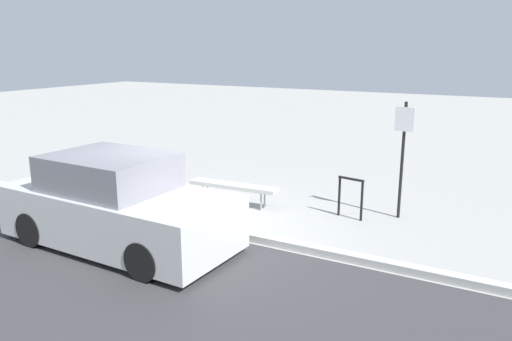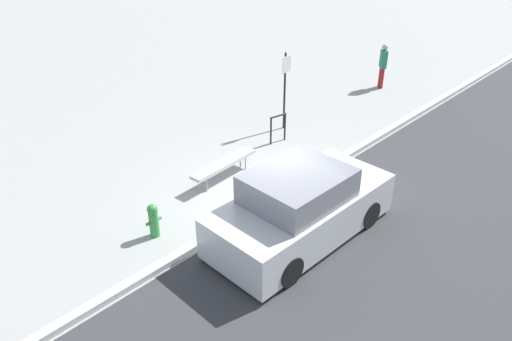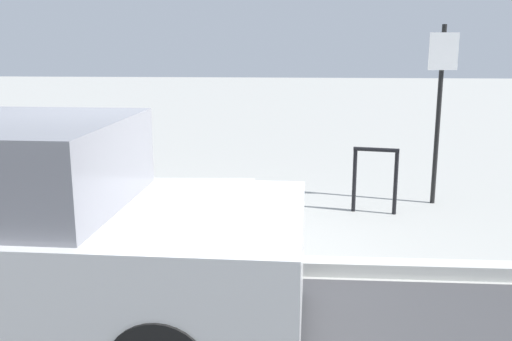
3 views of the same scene
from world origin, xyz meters
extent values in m
plane|color=#9E9E99|center=(0.00, 0.00, 0.00)|extent=(60.00, 60.00, 0.00)
cube|color=#B7B7B2|center=(0.00, 0.00, 0.07)|extent=(60.00, 0.20, 0.13)
cylinder|color=#99999E|center=(-0.87, 1.45, 0.19)|extent=(0.04, 0.04, 0.38)
cylinder|color=#99999E|center=(0.53, 1.53, 0.19)|extent=(0.04, 0.04, 0.38)
cylinder|color=#99999E|center=(-0.88, 1.63, 0.19)|extent=(0.04, 0.04, 0.38)
cylinder|color=#99999E|center=(0.52, 1.70, 0.19)|extent=(0.04, 0.04, 0.38)
cube|color=#B2B2AD|center=(-0.17, 1.58, 0.42)|extent=(2.02, 0.43, 0.08)
cylinder|color=black|center=(2.05, 2.02, 0.40)|extent=(0.05, 0.05, 0.80)
cylinder|color=black|center=(2.54, 1.93, 0.40)|extent=(0.05, 0.05, 0.80)
cylinder|color=black|center=(2.29, 1.97, 0.80)|extent=(0.55, 0.15, 0.05)
cylinder|color=black|center=(3.13, 2.47, 1.15)|extent=(0.06, 0.06, 2.30)
cube|color=white|center=(3.13, 2.43, 1.97)|extent=(0.36, 0.02, 0.46)
cylinder|color=#338C3F|center=(-2.77, 0.93, 0.30)|extent=(0.20, 0.20, 0.60)
sphere|color=#338C3F|center=(-2.77, 0.93, 0.66)|extent=(0.22, 0.22, 0.22)
cylinder|color=#338C3F|center=(-2.91, 0.93, 0.36)|extent=(0.08, 0.07, 0.07)
cylinder|color=#338C3F|center=(-2.63, 0.93, 0.36)|extent=(0.08, 0.07, 0.07)
cylinder|color=black|center=(0.61, -0.50, 0.30)|extent=(0.60, 0.20, 0.60)
cylinder|color=black|center=(0.57, -2.11, 0.30)|extent=(0.60, 0.20, 0.60)
cylinder|color=black|center=(-1.92, -0.44, 0.30)|extent=(0.60, 0.20, 0.60)
cylinder|color=black|center=(-1.96, -2.04, 0.30)|extent=(0.60, 0.20, 0.60)
cube|color=silver|center=(-0.68, -1.27, 0.54)|extent=(4.13, 1.85, 0.87)
cube|color=gray|center=(-0.84, -1.27, 1.26)|extent=(2.00, 1.62, 0.61)
camera|label=1|loc=(5.23, -7.14, 3.31)|focal=35.00mm
camera|label=2|loc=(-7.40, -6.36, 6.33)|focal=35.00mm
camera|label=3|loc=(1.30, -4.95, 2.08)|focal=40.00mm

